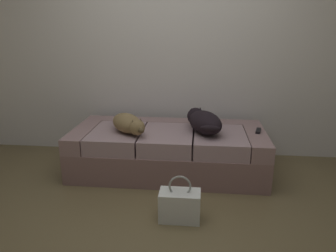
{
  "coord_description": "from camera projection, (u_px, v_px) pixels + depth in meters",
  "views": [
    {
      "loc": [
        0.32,
        -1.99,
        1.46
      ],
      "look_at": [
        0.0,
        1.09,
        0.51
      ],
      "focal_mm": 34.45,
      "sensor_mm": 36.0,
      "label": 1
    }
  ],
  "objects": [
    {
      "name": "back_wall",
      "position": [
        174.0,
        33.0,
        3.6
      ],
      "size": [
        6.4,
        0.1,
        2.8
      ],
      "primitive_type": "cube",
      "color": "silver",
      "rests_on": "ground"
    },
    {
      "name": "dog_tan",
      "position": [
        129.0,
        124.0,
        3.16
      ],
      "size": [
        0.45,
        0.48,
        0.19
      ],
      "color": "olive",
      "rests_on": "couch"
    },
    {
      "name": "ground_plane",
      "position": [
        153.0,
        236.0,
        2.35
      ],
      "size": [
        10.0,
        10.0,
        0.0
      ],
      "primitive_type": "plane",
      "color": "brown"
    },
    {
      "name": "dog_dark",
      "position": [
        203.0,
        121.0,
        3.19
      ],
      "size": [
        0.45,
        0.61,
        0.22
      ],
      "color": "black",
      "rests_on": "couch"
    },
    {
      "name": "handbag",
      "position": [
        180.0,
        205.0,
        2.52
      ],
      "size": [
        0.32,
        0.18,
        0.38
      ],
      "color": "silver",
      "rests_on": "ground"
    },
    {
      "name": "couch",
      "position": [
        169.0,
        150.0,
        3.37
      ],
      "size": [
        1.96,
        0.9,
        0.46
      ],
      "color": "#83635F",
      "rests_on": "ground"
    },
    {
      "name": "tv_remote",
      "position": [
        258.0,
        131.0,
        3.22
      ],
      "size": [
        0.08,
        0.16,
        0.02
      ],
      "primitive_type": "cube",
      "rotation": [
        0.0,
        0.0,
        -0.25
      ],
      "color": "black",
      "rests_on": "couch"
    }
  ]
}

